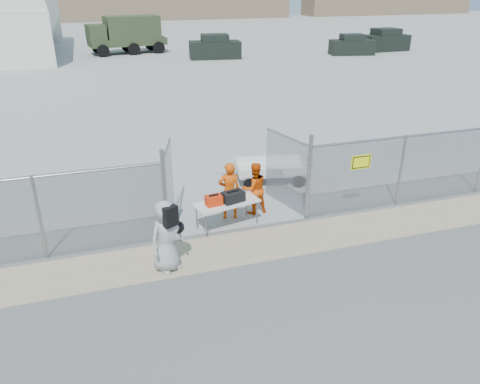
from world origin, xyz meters
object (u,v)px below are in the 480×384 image
object	(u,v)px
security_worker_right	(254,188)
folding_table	(227,214)
security_worker_left	(229,191)
utility_trailer	(271,171)
visitor	(166,236)

from	to	relation	value
security_worker_right	folding_table	bearing A→B (deg)	25.45
security_worker_right	security_worker_left	bearing A→B (deg)	3.01
utility_trailer	visitor	bearing A→B (deg)	-124.88
security_worker_left	visitor	distance (m)	2.96
security_worker_right	utility_trailer	bearing A→B (deg)	-127.17
security_worker_left	security_worker_right	distance (m)	0.79
security_worker_right	visitor	distance (m)	3.63
security_worker_left	security_worker_right	bearing A→B (deg)	-163.25
security_worker_left	visitor	xyz separation A→B (m)	(-2.12, -2.07, 0.04)
folding_table	visitor	size ratio (longest dim) A/B	1.00
folding_table	security_worker_right	distance (m)	1.22
folding_table	security_worker_right	bearing A→B (deg)	18.27
folding_table	visitor	distance (m)	2.54
security_worker_left	utility_trailer	bearing A→B (deg)	-124.89
security_worker_right	utility_trailer	world-z (taller)	security_worker_right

